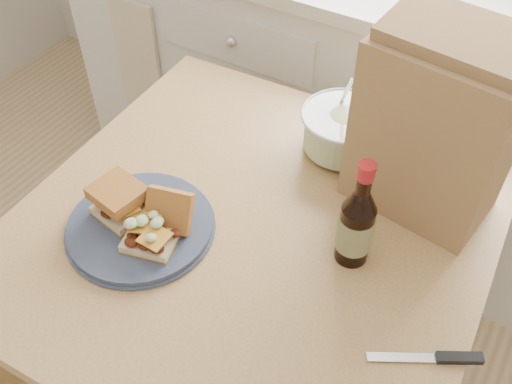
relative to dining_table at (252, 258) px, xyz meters
The scene contains 9 objects.
cabinet_run 0.95m from the dining_table, 86.79° to the left, with size 2.50×0.64×0.94m.
dining_table is the anchor object (origin of this frame).
plate 0.26m from the dining_table, 145.52° to the right, with size 0.29×0.29×0.02m, color #3A445E.
sandwich_left 0.32m from the dining_table, 151.93° to the right, with size 0.11×0.11×0.07m.
sandwich_right 0.25m from the dining_table, 135.11° to the right, with size 0.12×0.16×0.08m.
coleslaw_bowl 0.35m from the dining_table, 79.38° to the left, with size 0.20×0.20×0.20m.
beer_bottle 0.29m from the dining_table, ahead, with size 0.07×0.07×0.24m.
knife 0.46m from the dining_table, 11.55° to the right, with size 0.18×0.11×0.01m.
paper_bag 0.47m from the dining_table, 43.60° to the left, with size 0.28×0.18×0.37m, color #9B7A4B.
Camera 1 is at (0.35, 0.12, 1.67)m, focal length 40.00 mm.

